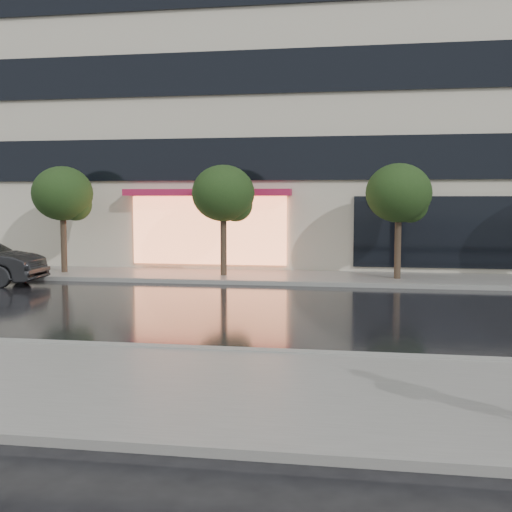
# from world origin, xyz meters

# --- Properties ---
(ground) EXTENTS (120.00, 120.00, 0.00)m
(ground) POSITION_xyz_m (0.00, 0.00, 0.00)
(ground) COLOR black
(ground) RESTS_ON ground
(sidewalk_near) EXTENTS (60.00, 4.50, 0.12)m
(sidewalk_near) POSITION_xyz_m (0.00, -3.25, 0.06)
(sidewalk_near) COLOR slate
(sidewalk_near) RESTS_ON ground
(sidewalk_far) EXTENTS (60.00, 3.50, 0.12)m
(sidewalk_far) POSITION_xyz_m (0.00, 10.25, 0.06)
(sidewalk_far) COLOR slate
(sidewalk_far) RESTS_ON ground
(curb_near) EXTENTS (60.00, 0.25, 0.14)m
(curb_near) POSITION_xyz_m (0.00, -1.00, 0.07)
(curb_near) COLOR gray
(curb_near) RESTS_ON ground
(curb_far) EXTENTS (60.00, 0.25, 0.14)m
(curb_far) POSITION_xyz_m (0.00, 8.50, 0.07)
(curb_far) COLOR gray
(curb_far) RESTS_ON ground
(office_building) EXTENTS (30.00, 12.76, 18.00)m
(office_building) POSITION_xyz_m (-0.00, 17.97, 9.00)
(office_building) COLOR beige
(office_building) RESTS_ON ground
(tree_far_west) EXTENTS (2.20, 2.20, 3.99)m
(tree_far_west) POSITION_xyz_m (-8.94, 10.03, 2.92)
(tree_far_west) COLOR #33261C
(tree_far_west) RESTS_ON ground
(tree_mid_west) EXTENTS (2.20, 2.20, 3.99)m
(tree_mid_west) POSITION_xyz_m (-2.94, 10.03, 2.92)
(tree_mid_west) COLOR #33261C
(tree_mid_west) RESTS_ON ground
(tree_mid_east) EXTENTS (2.20, 2.20, 3.99)m
(tree_mid_east) POSITION_xyz_m (3.06, 10.03, 2.92)
(tree_mid_east) COLOR #33261C
(tree_mid_east) RESTS_ON ground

